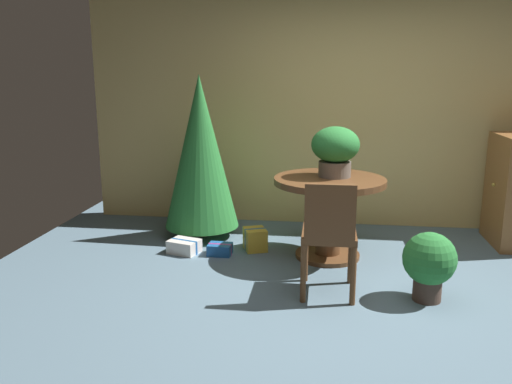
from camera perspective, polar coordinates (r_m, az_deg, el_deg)
ground_plane at (r=4.04m, az=12.11°, el=-12.05°), size 6.60×6.60×0.00m
back_wall_panel at (r=5.88m, az=11.15°, el=8.94°), size 6.00×0.10×2.60m
round_dining_table at (r=4.81m, az=8.00°, el=-1.24°), size 1.02×1.02×0.76m
flower_vase at (r=4.79m, az=8.70°, el=4.73°), size 0.44×0.44×0.46m
wooden_chair_near at (r=3.96m, az=8.03°, el=-4.32°), size 0.41×0.45×0.91m
holiday_tree at (r=5.35m, az=-6.10°, el=4.35°), size 0.76×0.76×1.67m
gift_box_blue at (r=4.97m, az=-3.97°, el=-6.28°), size 0.23×0.18×0.11m
gift_box_gold at (r=5.07m, az=-0.10°, el=-5.21°), size 0.27×0.28×0.22m
gift_box_cream at (r=5.05m, az=-7.87°, el=-5.92°), size 0.33×0.29×0.13m
potted_plant at (r=4.13m, az=18.45°, el=-7.29°), size 0.40×0.40×0.53m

